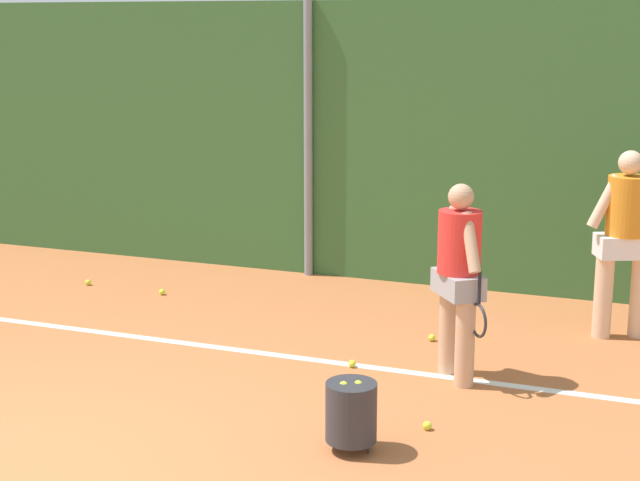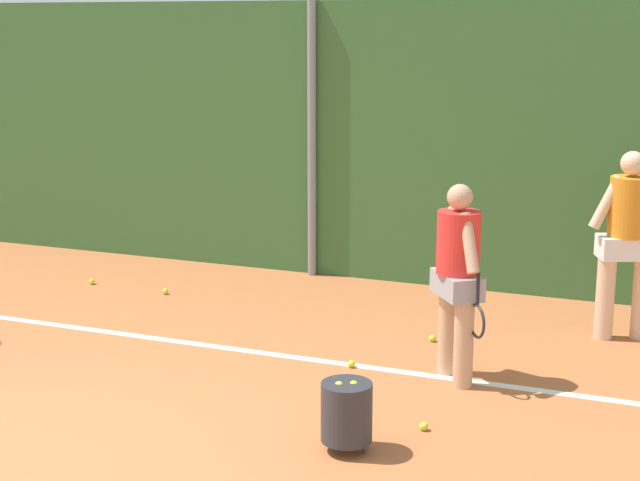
% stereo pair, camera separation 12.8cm
% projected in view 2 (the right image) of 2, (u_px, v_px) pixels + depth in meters
% --- Properties ---
extents(ground_plane, '(28.46, 28.46, 0.00)m').
position_uv_depth(ground_plane, '(134.00, 387.00, 7.95)').
color(ground_plane, '#B76638').
extents(hedge_fence_backdrop, '(18.50, 0.25, 3.17)m').
position_uv_depth(hedge_fence_backdrop, '(317.00, 140.00, 11.29)').
color(hedge_fence_backdrop, '#386633').
rests_on(hedge_fence_backdrop, ground_plane).
extents(fence_post_center, '(0.10, 0.10, 3.25)m').
position_uv_depth(fence_post_center, '(312.00, 138.00, 11.12)').
color(fence_post_center, gray).
rests_on(fence_post_center, ground_plane).
extents(court_baseline_paint, '(13.52, 0.10, 0.01)m').
position_uv_depth(court_baseline_paint, '(200.00, 344.00, 8.98)').
color(court_baseline_paint, white).
rests_on(court_baseline_paint, ground_plane).
extents(player_midcourt, '(0.57, 0.60, 1.66)m').
position_uv_depth(player_midcourt, '(458.00, 272.00, 7.90)').
color(player_midcourt, tan).
rests_on(player_midcourt, ground_plane).
extents(player_backcourt_far, '(0.70, 0.48, 1.78)m').
position_uv_depth(player_backcourt_far, '(628.00, 235.00, 8.96)').
color(player_backcourt_far, beige).
rests_on(player_backcourt_far, ground_plane).
extents(ball_hopper, '(0.36, 0.36, 0.51)m').
position_uv_depth(ball_hopper, '(347.00, 412.00, 6.70)').
color(ball_hopper, '#2D2D33').
rests_on(ball_hopper, ground_plane).
extents(tennis_ball_1, '(0.07, 0.07, 0.07)m').
position_uv_depth(tennis_ball_1, '(432.00, 338.00, 9.06)').
color(tennis_ball_1, '#CCDB33').
rests_on(tennis_ball_1, ground_plane).
extents(tennis_ball_3, '(0.07, 0.07, 0.07)m').
position_uv_depth(tennis_ball_3, '(92.00, 281.00, 11.05)').
color(tennis_ball_3, '#CCDB33').
rests_on(tennis_ball_3, ground_plane).
extents(tennis_ball_5, '(0.07, 0.07, 0.07)m').
position_uv_depth(tennis_ball_5, '(165.00, 291.00, 10.65)').
color(tennis_ball_5, '#CCDB33').
rests_on(tennis_ball_5, ground_plane).
extents(tennis_ball_6, '(0.07, 0.07, 0.07)m').
position_uv_depth(tennis_ball_6, '(351.00, 364.00, 8.39)').
color(tennis_ball_6, '#CCDB33').
rests_on(tennis_ball_6, ground_plane).
extents(tennis_ball_7, '(0.07, 0.07, 0.07)m').
position_uv_depth(tennis_ball_7, '(424.00, 426.00, 7.09)').
color(tennis_ball_7, '#CCDB33').
rests_on(tennis_ball_7, ground_plane).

